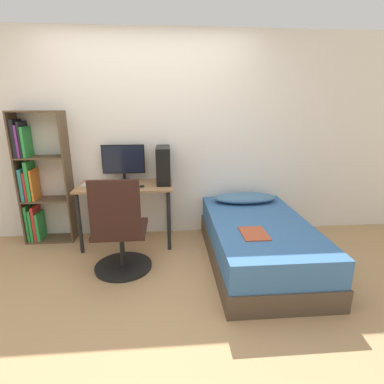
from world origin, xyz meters
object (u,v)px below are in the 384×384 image
Objects in this scene: office_chair at (120,238)px; keyboard at (121,187)px; bookshelf at (36,182)px; bed at (258,242)px; pc_tower at (163,165)px; monitor at (123,161)px.

keyboard is (-0.05, 0.57, 0.38)m from office_chair.
keyboard is (1.05, -0.27, -0.01)m from bookshelf.
pc_tower is (-1.00, 0.68, 0.72)m from bed.
bookshelf is at bearing 142.46° from office_chair.
pc_tower is (1.53, -0.09, 0.20)m from bookshelf.
monitor is 1.19× the size of pc_tower.
bookshelf reaches higher than pc_tower.
bed is 4.91× the size of keyboard.
bed is 4.17× the size of pc_tower.
monitor is at bearing 2.11° from bookshelf.
bookshelf reaches higher than monitor.
bookshelf reaches higher than office_chair.
pc_tower reaches higher than keyboard.
keyboard reaches higher than bed.
bookshelf is 1.43m from office_chair.
office_chair is 2.33× the size of pc_tower.
keyboard is at bearing -159.34° from pc_tower.
office_chair is at bearing -37.54° from bookshelf.
monitor is (-0.05, 0.88, 0.61)m from office_chair.
bookshelf is 3.07× the size of monitor.
pc_tower is at bearing -3.28° from bookshelf.
monitor reaches higher than bed.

